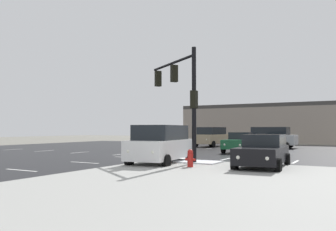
{
  "coord_description": "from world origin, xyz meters",
  "views": [
    {
      "loc": [
        13.16,
        -20.25,
        1.85
      ],
      "look_at": [
        -0.5,
        4.28,
        2.96
      ],
      "focal_mm": 36.84,
      "sensor_mm": 36.0,
      "label": 1
    }
  ],
  "objects_px": {
    "traffic_signal_mast": "(181,88)",
    "fire_hydrant": "(190,158)",
    "suv_silver": "(270,137)",
    "suv_white": "(161,144)",
    "sedan_navy": "(161,138)",
    "sedan_green": "(241,142)",
    "suv_tan": "(212,136)",
    "sedan_black": "(263,151)"
  },
  "relations": [
    {
      "from": "fire_hydrant",
      "to": "sedan_black",
      "type": "xyz_separation_m",
      "value": [
        2.82,
        1.91,
        0.32
      ]
    },
    {
      "from": "fire_hydrant",
      "to": "sedan_navy",
      "type": "distance_m",
      "value": 21.81
    },
    {
      "from": "sedan_navy",
      "to": "suv_tan",
      "type": "relative_size",
      "value": 0.92
    },
    {
      "from": "sedan_green",
      "to": "suv_silver",
      "type": "xyz_separation_m",
      "value": [
        0.63,
        7.44,
        0.24
      ]
    },
    {
      "from": "fire_hydrant",
      "to": "sedan_navy",
      "type": "height_order",
      "value": "sedan_navy"
    },
    {
      "from": "sedan_green",
      "to": "suv_silver",
      "type": "relative_size",
      "value": 0.94
    },
    {
      "from": "traffic_signal_mast",
      "to": "suv_white",
      "type": "height_order",
      "value": "traffic_signal_mast"
    },
    {
      "from": "suv_silver",
      "to": "suv_white",
      "type": "distance_m",
      "value": 18.8
    },
    {
      "from": "sedan_navy",
      "to": "suv_silver",
      "type": "xyz_separation_m",
      "value": [
        11.27,
        1.88,
        0.24
      ]
    },
    {
      "from": "traffic_signal_mast",
      "to": "sedan_green",
      "type": "xyz_separation_m",
      "value": [
        0.15,
        10.2,
        -3.2
      ]
    },
    {
      "from": "sedan_green",
      "to": "suv_silver",
      "type": "height_order",
      "value": "suv_silver"
    },
    {
      "from": "traffic_signal_mast",
      "to": "sedan_black",
      "type": "height_order",
      "value": "traffic_signal_mast"
    },
    {
      "from": "suv_white",
      "to": "suv_silver",
      "type": "bearing_deg",
      "value": 169.23
    },
    {
      "from": "traffic_signal_mast",
      "to": "sedan_green",
      "type": "distance_m",
      "value": 10.69
    },
    {
      "from": "traffic_signal_mast",
      "to": "sedan_black",
      "type": "xyz_separation_m",
      "value": [
        4.46,
        -0.44,
        -3.2
      ]
    },
    {
      "from": "traffic_signal_mast",
      "to": "fire_hydrant",
      "type": "distance_m",
      "value": 4.54
    },
    {
      "from": "suv_white",
      "to": "traffic_signal_mast",
      "type": "bearing_deg",
      "value": 144.98
    },
    {
      "from": "sedan_green",
      "to": "sedan_navy",
      "type": "relative_size",
      "value": 1.0
    },
    {
      "from": "traffic_signal_mast",
      "to": "sedan_navy",
      "type": "relative_size",
      "value": 1.28
    },
    {
      "from": "sedan_green",
      "to": "suv_white",
      "type": "bearing_deg",
      "value": -5.34
    },
    {
      "from": "sedan_navy",
      "to": "suv_silver",
      "type": "height_order",
      "value": "suv_silver"
    },
    {
      "from": "sedan_navy",
      "to": "sedan_black",
      "type": "xyz_separation_m",
      "value": [
        14.96,
        -16.21,
        0.0
      ]
    },
    {
      "from": "suv_silver",
      "to": "fire_hydrant",
      "type": "bearing_deg",
      "value": 94.42
    },
    {
      "from": "suv_tan",
      "to": "suv_silver",
      "type": "bearing_deg",
      "value": 96.43
    },
    {
      "from": "suv_tan",
      "to": "sedan_black",
      "type": "relative_size",
      "value": 1.07
    },
    {
      "from": "fire_hydrant",
      "to": "sedan_black",
      "type": "height_order",
      "value": "sedan_black"
    },
    {
      "from": "suv_silver",
      "to": "suv_white",
      "type": "relative_size",
      "value": 0.98
    },
    {
      "from": "suv_silver",
      "to": "sedan_green",
      "type": "bearing_deg",
      "value": 87.07
    },
    {
      "from": "traffic_signal_mast",
      "to": "suv_tan",
      "type": "xyz_separation_m",
      "value": [
        -5.26,
        17.46,
        -2.96
      ]
    },
    {
      "from": "sedan_navy",
      "to": "suv_white",
      "type": "xyz_separation_m",
      "value": [
        9.9,
        -16.87,
        0.24
      ]
    },
    {
      "from": "sedan_green",
      "to": "sedan_black",
      "type": "bearing_deg",
      "value": 20.52
    },
    {
      "from": "sedan_navy",
      "to": "suv_silver",
      "type": "distance_m",
      "value": 11.43
    },
    {
      "from": "suv_tan",
      "to": "sedan_black",
      "type": "height_order",
      "value": "suv_tan"
    },
    {
      "from": "fire_hydrant",
      "to": "suv_tan",
      "type": "xyz_separation_m",
      "value": [
        -6.91,
        19.81,
        0.55
      ]
    },
    {
      "from": "sedan_navy",
      "to": "suv_tan",
      "type": "xyz_separation_m",
      "value": [
        5.23,
        1.69,
        0.24
      ]
    },
    {
      "from": "fire_hydrant",
      "to": "sedan_navy",
      "type": "relative_size",
      "value": 0.17
    },
    {
      "from": "traffic_signal_mast",
      "to": "fire_hydrant",
      "type": "relative_size",
      "value": 7.39
    },
    {
      "from": "sedan_green",
      "to": "suv_white",
      "type": "xyz_separation_m",
      "value": [
        -0.75,
        -11.31,
        0.24
      ]
    },
    {
      "from": "fire_hydrant",
      "to": "sedan_black",
      "type": "relative_size",
      "value": 0.17
    },
    {
      "from": "fire_hydrant",
      "to": "suv_silver",
      "type": "distance_m",
      "value": 20.02
    },
    {
      "from": "traffic_signal_mast",
      "to": "sedan_navy",
      "type": "xyz_separation_m",
      "value": [
        -10.5,
        15.76,
        -3.2
      ]
    },
    {
      "from": "traffic_signal_mast",
      "to": "sedan_black",
      "type": "relative_size",
      "value": 1.27
    }
  ]
}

